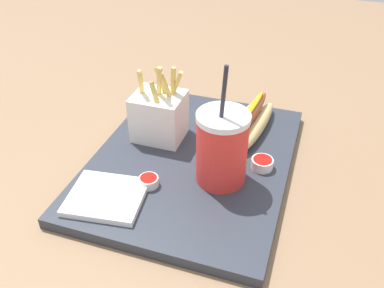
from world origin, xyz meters
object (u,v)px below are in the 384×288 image
Objects in this scene: soda_cup at (222,148)px; napkin_stack at (106,197)px; fries_basket at (159,115)px; hot_dog_1 at (251,121)px; ketchup_cup_2 at (262,163)px; ketchup_cup_1 at (149,181)px.

napkin_stack is (0.11, -0.16, -0.06)m from soda_cup.
fries_basket reaches higher than hot_dog_1.
fries_basket is 0.81× the size of hot_dog_1.
soda_cup reaches higher than hot_dog_1.
ketchup_cup_2 is at bearing 129.77° from soda_cup.
soda_cup is 1.11× the size of hot_dog_1.
fries_basket is at bearing -165.39° from ketchup_cup_1.
napkin_stack is at bearing -4.08° from fries_basket.
fries_basket is 0.19m from hot_dog_1.
soda_cup is 0.21m from napkin_stack.
ketchup_cup_1 is at bearing -63.08° from soda_cup.
ketchup_cup_1 is (0.06, -0.11, -0.06)m from soda_cup.
soda_cup is 6.39× the size of ketchup_cup_1.
hot_dog_1 is at bearing 115.06° from fries_basket.
fries_basket is 0.21m from napkin_stack.
fries_basket is at bearing -120.78° from soda_cup.
hot_dog_1 is 0.12m from ketchup_cup_2.
soda_cup is 0.17m from fries_basket.
soda_cup is 0.10m from ketchup_cup_2.
ketchup_cup_2 is (0.04, 0.21, -0.04)m from fries_basket.
ketchup_cup_2 is at bearing 122.02° from ketchup_cup_1.
hot_dog_1 is 4.92× the size of ketchup_cup_2.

